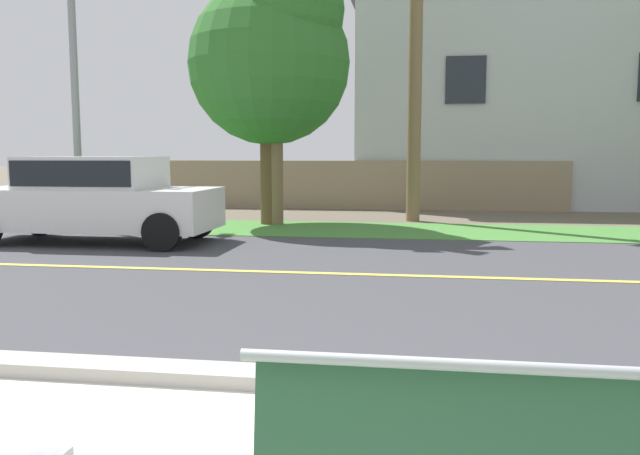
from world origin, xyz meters
The scene contains 10 objects.
ground_plane centered at (0.00, 8.00, 0.00)m, with size 140.00×140.00×0.00m, color #665B4C.
curb_edge centered at (0.00, 2.35, 0.06)m, with size 44.00×0.30×0.11m, color #ADA89E.
street_asphalt centered at (0.00, 6.50, 0.00)m, with size 52.00×8.00×0.01m, color #424247.
road_centre_line centered at (0.00, 6.50, 0.01)m, with size 48.00×0.14×0.01m, color #E0CC4C.
far_verge_grass centered at (0.00, 11.54, 0.01)m, with size 48.00×2.80×0.02m, color #478438.
car_white_near centered at (-4.79, 8.90, 0.85)m, with size 4.30×1.86×1.54m.
streetlamp centered at (-6.33, 11.34, 4.00)m, with size 0.24×2.10×6.99m.
shade_tree_far_left centered at (-2.25, 12.26, 3.82)m, with size 3.57×3.57×5.89m.
garden_wall centered at (-1.40, 16.75, 0.70)m, with size 13.00×0.36×1.40m, color gray.
house_across_street centered at (4.72, 19.94, 3.65)m, with size 12.14×6.91×7.21m.
Camera 1 is at (0.90, -1.77, 1.58)m, focal length 35.96 mm.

